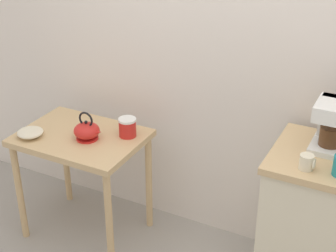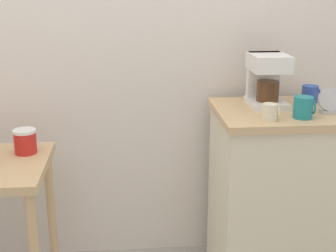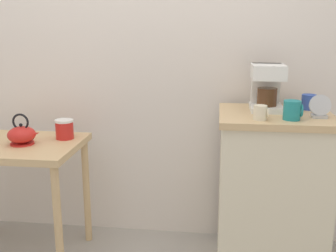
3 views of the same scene
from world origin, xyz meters
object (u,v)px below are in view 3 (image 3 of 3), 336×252
(mug_dark_teal, at_px, (292,110))
(mug_small_cream, at_px, (261,113))
(canister_enamel, at_px, (65,129))
(teakettle, at_px, (22,135))
(mug_blue, at_px, (309,102))
(table_clock, at_px, (320,108))
(coffee_maker, at_px, (267,85))

(mug_dark_teal, height_order, mug_small_cream, mug_dark_teal)
(canister_enamel, distance_m, mug_small_cream, 1.17)
(mug_dark_teal, relative_size, mug_small_cream, 1.31)
(teakettle, height_order, mug_blue, mug_blue)
(mug_small_cream, distance_m, mug_blue, 0.43)
(teakettle, distance_m, mug_dark_teal, 1.51)
(mug_dark_teal, height_order, table_clock, table_clock)
(table_clock, bearing_deg, mug_small_cream, -164.67)
(mug_dark_teal, height_order, mug_blue, mug_dark_teal)
(canister_enamel, bearing_deg, teakettle, -143.46)
(mug_small_cream, height_order, table_clock, table_clock)
(coffee_maker, distance_m, mug_blue, 0.27)
(canister_enamel, relative_size, mug_blue, 1.33)
(mug_dark_teal, bearing_deg, canister_enamel, 171.64)
(mug_dark_teal, relative_size, table_clock, 0.81)
(canister_enamel, xyz_separation_m, mug_dark_teal, (1.30, -0.19, 0.19))
(mug_small_cream, relative_size, table_clock, 0.62)
(coffee_maker, height_order, table_clock, coffee_maker)
(table_clock, bearing_deg, teakettle, -179.33)
(mug_blue, relative_size, table_clock, 0.73)
(mug_small_cream, bearing_deg, mug_dark_teal, 7.99)
(mug_small_cream, bearing_deg, coffee_maker, 78.35)
(mug_dark_teal, bearing_deg, coffee_maker, 113.27)
(teakettle, height_order, canister_enamel, teakettle)
(teakettle, bearing_deg, mug_small_cream, -2.83)
(canister_enamel, relative_size, mug_small_cream, 1.55)
(canister_enamel, height_order, table_clock, table_clock)
(canister_enamel, bearing_deg, coffee_maker, 2.68)
(mug_small_cream, relative_size, mug_blue, 0.85)
(teakettle, relative_size, table_clock, 1.59)
(table_clock, bearing_deg, mug_dark_teal, -157.27)
(mug_small_cream, height_order, mug_blue, mug_blue)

